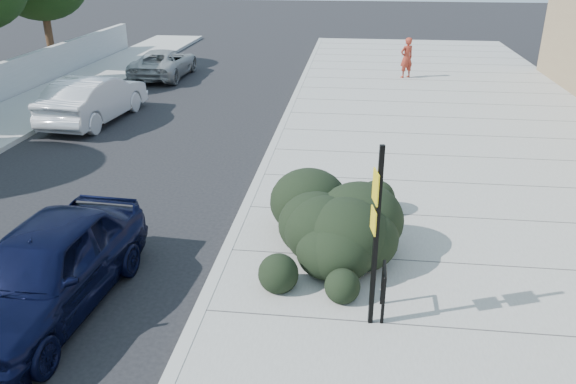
% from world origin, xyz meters
% --- Properties ---
extents(ground, '(120.00, 120.00, 0.00)m').
position_xyz_m(ground, '(0.00, 0.00, 0.00)').
color(ground, black).
rests_on(ground, ground).
extents(sidewalk_near, '(11.20, 50.00, 0.15)m').
position_xyz_m(sidewalk_near, '(5.60, 5.00, 0.07)').
color(sidewalk_near, gray).
rests_on(sidewalk_near, ground).
extents(curb_near, '(0.22, 50.00, 0.17)m').
position_xyz_m(curb_near, '(0.00, 5.00, 0.08)').
color(curb_near, '#9E9E99').
rests_on(curb_near, ground).
extents(bike_rack, '(0.06, 0.58, 0.84)m').
position_xyz_m(bike_rack, '(2.93, 0.27, 0.65)').
color(bike_rack, black).
rests_on(bike_rack, sidewalk_near).
extents(sign_post, '(0.14, 0.34, 2.93)m').
position_xyz_m(sign_post, '(2.73, -0.00, 1.80)').
color(sign_post, black).
rests_on(sign_post, sidewalk_near).
extents(hedge, '(2.53, 4.24, 1.50)m').
position_xyz_m(hedge, '(2.09, 2.50, 0.90)').
color(hedge, black).
rests_on(hedge, sidewalk_near).
extents(sedan_navy, '(2.13, 4.65, 1.55)m').
position_xyz_m(sedan_navy, '(-2.50, -0.07, 0.77)').
color(sedan_navy, black).
rests_on(sedan_navy, ground).
extents(wagon_silver, '(2.10, 4.94, 1.59)m').
position_xyz_m(wagon_silver, '(-6.53, 10.64, 0.79)').
color(wagon_silver, silver).
rests_on(wagon_silver, ground).
extents(suv_silver, '(2.14, 4.64, 1.29)m').
position_xyz_m(suv_silver, '(-6.47, 17.90, 0.64)').
color(suv_silver, '#929597').
rests_on(suv_silver, ground).
extents(pedestrian, '(0.77, 0.70, 1.77)m').
position_xyz_m(pedestrian, '(4.58, 18.43, 1.04)').
color(pedestrian, maroon).
rests_on(pedestrian, sidewalk_near).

